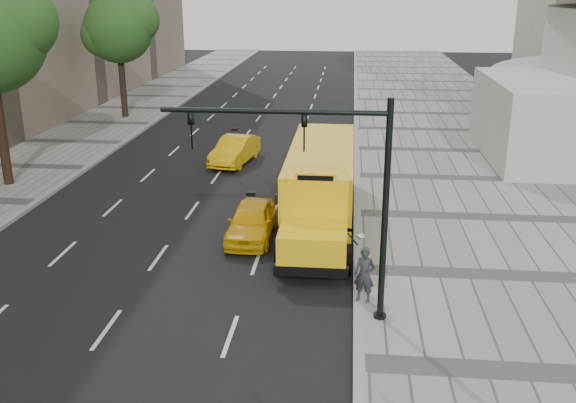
# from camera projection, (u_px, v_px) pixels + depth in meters

# --- Properties ---
(ground) EXTENTS (140.00, 140.00, 0.00)m
(ground) POSITION_uv_depth(u_px,v_px,m) (215.00, 211.00, 27.21)
(ground) COLOR black
(ground) RESTS_ON ground
(sidewalk_museum) EXTENTS (12.00, 140.00, 0.15)m
(sidewalk_museum) POSITION_uv_depth(u_px,v_px,m) (505.00, 219.00, 26.07)
(sidewalk_museum) COLOR gray
(sidewalk_museum) RESTS_ON ground
(curb_museum) EXTENTS (0.30, 140.00, 0.15)m
(curb_museum) POSITION_uv_depth(u_px,v_px,m) (357.00, 214.00, 26.63)
(curb_museum) COLOR gray
(curb_museum) RESTS_ON ground
(curb_far) EXTENTS (0.30, 140.00, 0.15)m
(curb_far) POSITION_uv_depth(u_px,v_px,m) (35.00, 204.00, 27.93)
(curb_far) COLOR gray
(curb_far) RESTS_ON ground
(tree_c) EXTENTS (5.29, 4.71, 8.63)m
(tree_c) POSITION_uv_depth(u_px,v_px,m) (119.00, 28.00, 44.01)
(tree_c) COLOR black
(tree_c) RESTS_ON ground
(school_bus) EXTENTS (2.96, 11.56, 3.19)m
(school_bus) POSITION_uv_depth(u_px,v_px,m) (321.00, 179.00, 25.57)
(school_bus) COLOR yellow
(school_bus) RESTS_ON ground
(taxi_near) EXTENTS (1.63, 4.02, 1.37)m
(taxi_near) POSITION_uv_depth(u_px,v_px,m) (251.00, 221.00, 24.10)
(taxi_near) COLOR #EDB209
(taxi_near) RESTS_ON ground
(taxi_far) EXTENTS (2.25, 4.54, 1.43)m
(taxi_far) POSITION_uv_depth(u_px,v_px,m) (235.00, 150.00, 34.31)
(taxi_far) COLOR #EDB209
(taxi_far) RESTS_ON ground
(pedestrian) EXTENTS (0.73, 0.59, 1.72)m
(pedestrian) POSITION_uv_depth(u_px,v_px,m) (364.00, 275.00, 18.89)
(pedestrian) COLOR #2D2F35
(pedestrian) RESTS_ON sidewalk_museum
(traffic_signal) EXTENTS (6.18, 0.36, 6.40)m
(traffic_signal) POSITION_uv_depth(u_px,v_px,m) (333.00, 183.00, 17.10)
(traffic_signal) COLOR black
(traffic_signal) RESTS_ON ground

